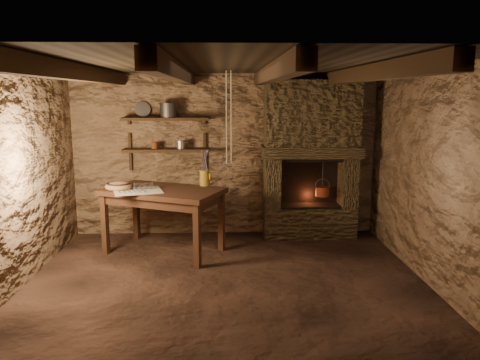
{
  "coord_description": "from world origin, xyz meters",
  "views": [
    {
      "loc": [
        -0.03,
        -4.96,
        2.08
      ],
      "look_at": [
        0.19,
        0.9,
        1.02
      ],
      "focal_mm": 35.0,
      "sensor_mm": 36.0,
      "label": 1
    }
  ],
  "objects_px": {
    "work_table": "(164,218)",
    "wooden_bowl": "(119,186)",
    "red_pot": "(322,191)",
    "iron_stockpot": "(169,111)",
    "stoneware_jug": "(205,170)"
  },
  "relations": [
    {
      "from": "red_pot",
      "to": "work_table",
      "type": "bearing_deg",
      "value": -164.97
    },
    {
      "from": "iron_stockpot",
      "to": "work_table",
      "type": "bearing_deg",
      "value": -91.72
    },
    {
      "from": "work_table",
      "to": "red_pot",
      "type": "distance_m",
      "value": 2.34
    },
    {
      "from": "work_table",
      "to": "iron_stockpot",
      "type": "distance_m",
      "value": 1.57
    },
    {
      "from": "work_table",
      "to": "iron_stockpot",
      "type": "relative_size",
      "value": 7.01
    },
    {
      "from": "stoneware_jug",
      "to": "wooden_bowl",
      "type": "xyz_separation_m",
      "value": [
        -1.12,
        -0.24,
        -0.17
      ]
    },
    {
      "from": "stoneware_jug",
      "to": "wooden_bowl",
      "type": "bearing_deg",
      "value": -164.31
    },
    {
      "from": "wooden_bowl",
      "to": "iron_stockpot",
      "type": "relative_size",
      "value": 1.44
    },
    {
      "from": "stoneware_jug",
      "to": "wooden_bowl",
      "type": "distance_m",
      "value": 1.16
    },
    {
      "from": "wooden_bowl",
      "to": "red_pot",
      "type": "xyz_separation_m",
      "value": [
        2.82,
        0.62,
        -0.21
      ]
    },
    {
      "from": "work_table",
      "to": "iron_stockpot",
      "type": "xyz_separation_m",
      "value": [
        0.02,
        0.72,
        1.4
      ]
    },
    {
      "from": "red_pot",
      "to": "wooden_bowl",
      "type": "bearing_deg",
      "value": -167.58
    },
    {
      "from": "work_table",
      "to": "wooden_bowl",
      "type": "bearing_deg",
      "value": -154.04
    },
    {
      "from": "wooden_bowl",
      "to": "stoneware_jug",
      "type": "bearing_deg",
      "value": 12.04
    },
    {
      "from": "work_table",
      "to": "stoneware_jug",
      "type": "distance_m",
      "value": 0.85
    }
  ]
}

